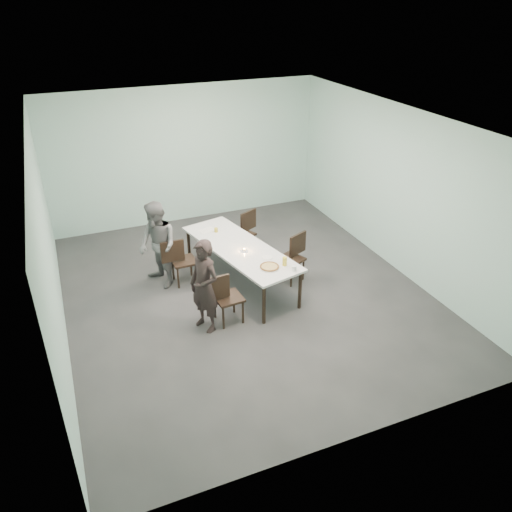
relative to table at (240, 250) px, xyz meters
name	(u,v)px	position (x,y,z in m)	size (l,w,h in m)	color
ground	(245,293)	(-0.04, -0.32, -0.69)	(7.00, 7.00, 0.00)	#333335
room_shell	(244,184)	(-0.04, -0.32, 1.33)	(6.02, 7.02, 3.01)	#ABD7CE
table	(240,250)	(0.00, 0.00, 0.00)	(1.47, 2.74, 0.75)	white
chair_near_left	(224,295)	(-0.66, -1.00, -0.19)	(0.63, 0.45, 0.87)	black
chair_far_left	(179,258)	(-0.99, 0.45, -0.19)	(0.61, 0.43, 0.87)	black
chair_near_right	(294,254)	(0.96, -0.19, -0.19)	(0.65, 0.55, 0.87)	black
chair_far_right	(245,230)	(0.52, 1.10, -0.19)	(0.65, 0.56, 0.87)	black
diner_near	(204,286)	(-0.97, -1.03, 0.07)	(0.55, 0.36, 1.52)	black
diner_far	(158,245)	(-1.33, 0.53, 0.09)	(0.77, 0.60, 1.58)	slate
pizza	(269,267)	(0.18, -0.87, 0.08)	(0.34, 0.34, 0.04)	white
side_plate	(267,257)	(0.29, -0.54, 0.06)	(0.18, 0.18, 0.01)	white
beer_glass	(285,261)	(0.44, -0.89, 0.13)	(0.08, 0.08, 0.15)	gold
water_tumbler	(294,268)	(0.51, -1.11, 0.10)	(0.08, 0.08, 0.09)	silver
tealight	(244,250)	(0.01, -0.17, 0.08)	(0.06, 0.06, 0.05)	silver
amber_tumbler	(216,230)	(-0.19, 0.73, 0.10)	(0.07, 0.07, 0.08)	gold
menu	(207,230)	(-0.33, 0.86, 0.06)	(0.30, 0.22, 0.01)	silver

